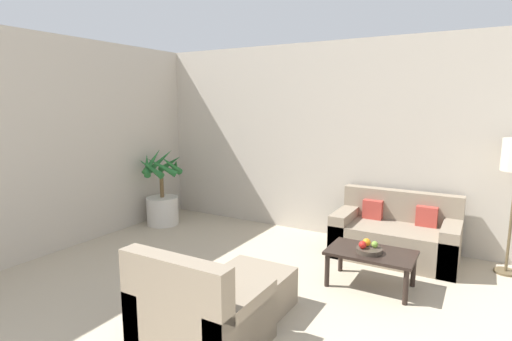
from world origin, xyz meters
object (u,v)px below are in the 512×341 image
apple_green (375,244)px  sofa_loveseat (395,236)px  coffee_table (371,256)px  potted_palm (162,198)px  fruit_bowl (369,250)px  orange_fruit (367,242)px  apple_red (363,245)px  ottoman (254,288)px  armchair (199,315)px

apple_green → sofa_loveseat: bearing=88.4°
sofa_loveseat → coffee_table: size_ratio=1.66×
potted_palm → sofa_loveseat: size_ratio=0.83×
potted_palm → apple_green: (3.39, -0.56, 0.04)m
fruit_bowl → orange_fruit: orange_fruit is taller
potted_palm → fruit_bowl: (3.34, -0.61, -0.02)m
sofa_loveseat → fruit_bowl: (-0.07, -1.00, 0.13)m
potted_palm → apple_green: 3.43m
potted_palm → coffee_table: size_ratio=1.38×
apple_red → orange_fruit: bearing=79.2°
apple_red → orange_fruit: size_ratio=0.96×
apple_red → orange_fruit: orange_fruit is taller
apple_red → ottoman: bearing=-131.6°
fruit_bowl → apple_red: apple_red is taller
armchair → apple_green: bearing=61.8°
fruit_bowl → apple_green: 0.08m
apple_red → apple_green: bearing=41.4°
potted_palm → sofa_loveseat: potted_palm is taller
fruit_bowl → apple_green: apple_green is taller
potted_palm → apple_red: 3.35m
sofa_loveseat → apple_green: 0.97m
apple_red → sofa_loveseat: bearing=83.1°
sofa_loveseat → armchair: (-0.94, -2.65, -0.00)m
sofa_loveseat → ottoman: 2.10m
apple_green → ottoman: apple_green is taller
apple_green → ottoman: (-0.86, -0.95, -0.28)m
potted_palm → sofa_loveseat: 3.44m
coffee_table → orange_fruit: 0.15m
potted_palm → fruit_bowl: bearing=-10.3°
orange_fruit → apple_red: bearing=-100.8°
fruit_bowl → orange_fruit: (-0.04, 0.05, 0.06)m
apple_green → orange_fruit: size_ratio=0.82×
orange_fruit → ottoman: orange_fruit is taller
orange_fruit → apple_green: bearing=-1.6°
ottoman → apple_green: bearing=47.7°
potted_palm → orange_fruit: 3.35m
sofa_loveseat → potted_palm: bearing=-173.4°
apple_green → ottoman: size_ratio=0.10×
sofa_loveseat → ottoman: (-0.89, -1.90, -0.09)m
potted_palm → coffee_table: 3.40m
coffee_table → orange_fruit: bearing=-174.3°
orange_fruit → armchair: (-0.83, -1.70, -0.20)m
sofa_loveseat → apple_green: bearing=-91.6°
fruit_bowl → ottoman: fruit_bowl is taller
fruit_bowl → apple_green: bearing=45.6°
armchair → potted_palm: bearing=137.6°
apple_green → ottoman: bearing=-132.3°
potted_palm → apple_green: potted_palm is taller
fruit_bowl → orange_fruit: bearing=131.2°
fruit_bowl → potted_palm: bearing=169.7°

